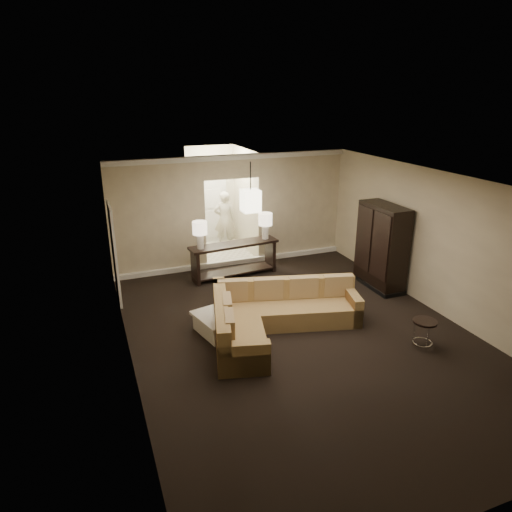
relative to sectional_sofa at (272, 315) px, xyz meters
name	(u,v)px	position (x,y,z in m)	size (l,w,h in m)	color
ground	(302,337)	(0.44, -0.39, -0.33)	(8.00, 8.00, 0.00)	black
wall_back	(233,211)	(0.44, 3.61, 1.07)	(6.00, 0.04, 2.80)	beige
wall_front	(495,407)	(0.44, -4.39, 1.07)	(6.00, 0.04, 2.80)	beige
wall_left	(126,291)	(-2.56, -0.39, 1.07)	(0.04, 8.00, 2.80)	beige
wall_right	(444,245)	(3.44, -0.39, 1.07)	(0.04, 8.00, 2.80)	beige
ceiling	(308,185)	(0.44, -0.39, 2.47)	(6.00, 8.00, 0.02)	silver
crown_molding	(232,157)	(0.44, 3.56, 2.40)	(6.00, 0.10, 0.12)	white
baseboard	(234,262)	(0.44, 3.56, -0.27)	(6.00, 0.10, 0.12)	white
side_door	(115,254)	(-2.53, 2.41, 0.72)	(0.05, 0.90, 2.10)	silver
foyer	(217,203)	(0.44, 4.95, 0.97)	(1.44, 2.02, 2.80)	silver
sectional_sofa	(272,315)	(0.00, 0.00, 0.00)	(3.21, 2.35, 0.83)	brown
coffee_table	(222,322)	(-0.86, 0.32, -0.15)	(1.09, 1.09, 0.38)	silver
console_table	(234,257)	(0.20, 2.81, 0.16)	(2.19, 0.68, 0.83)	black
armoire	(381,248)	(3.09, 1.06, 0.58)	(0.57, 1.32, 1.91)	black
drink_table	(424,328)	(2.24, -1.45, 0.04)	(0.41, 0.41, 0.51)	black
table_lamp_left	(200,231)	(-0.62, 2.73, 0.92)	(0.33, 0.33, 0.64)	white
table_lamp_right	(265,222)	(1.03, 2.88, 0.92)	(0.33, 0.33, 0.64)	white
pendant_light	(251,201)	(0.44, 2.31, 1.62)	(0.38, 0.38, 1.09)	black
person	(225,217)	(0.65, 4.99, 0.56)	(0.64, 0.43, 1.78)	beige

